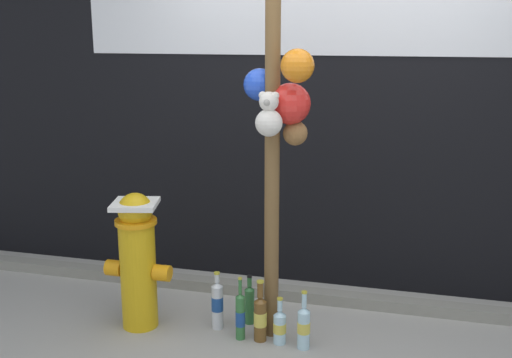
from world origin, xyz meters
name	(u,v)px	position (x,y,z in m)	size (l,w,h in m)	color
building_wall	(337,24)	(0.00, 1.42, 1.92)	(10.00, 0.21, 3.84)	black
curb_strip	(321,296)	(0.00, 0.99, 0.04)	(8.00, 0.12, 0.08)	gray
memorial_post	(278,73)	(-0.20, 0.44, 1.64)	(0.48, 0.37, 2.75)	brown
fire_hydrant	(138,258)	(-1.09, 0.34, 0.47)	(0.44, 0.33, 0.90)	gold
bottle_0	(250,303)	(-0.41, 0.55, 0.14)	(0.07, 0.07, 0.33)	#337038
bottle_1	(217,304)	(-0.59, 0.43, 0.17)	(0.08, 0.08, 0.39)	silver
bottle_2	(240,316)	(-0.41, 0.34, 0.16)	(0.06, 0.06, 0.41)	#337038
bottle_3	(280,326)	(-0.16, 0.34, 0.11)	(0.08, 0.08, 0.30)	#B2DBEA
bottle_4	(260,317)	(-0.28, 0.35, 0.16)	(0.08, 0.08, 0.40)	brown
bottle_5	(304,326)	(-0.01, 0.32, 0.14)	(0.08, 0.08, 0.37)	#B2DBEA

